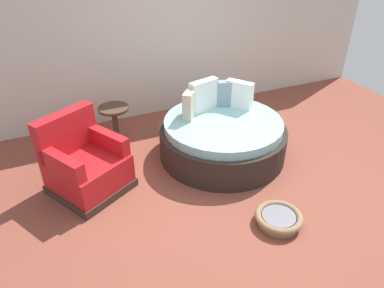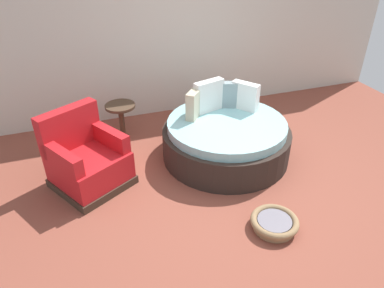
# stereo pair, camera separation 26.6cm
# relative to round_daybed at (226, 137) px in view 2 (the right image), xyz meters

# --- Properties ---
(ground_plane) EXTENTS (8.00, 8.00, 0.02)m
(ground_plane) POSITION_rel_round_daybed_xyz_m (-0.27, -0.72, -0.29)
(ground_plane) COLOR brown
(back_wall) EXTENTS (8.00, 0.12, 2.76)m
(back_wall) POSITION_rel_round_daybed_xyz_m (-0.27, 1.68, 1.10)
(back_wall) COLOR beige
(back_wall) RESTS_ON ground_plane
(round_daybed) EXTENTS (1.72, 1.72, 0.97)m
(round_daybed) POSITION_rel_round_daybed_xyz_m (0.00, 0.00, 0.00)
(round_daybed) COLOR #2D231E
(round_daybed) RESTS_ON ground_plane
(red_armchair) EXTENTS (1.09, 1.09, 0.94)m
(red_armchair) POSITION_rel_round_daybed_xyz_m (-1.84, -0.02, 0.05)
(red_armchair) COLOR #38281E
(red_armchair) RESTS_ON ground_plane
(pet_basket) EXTENTS (0.51, 0.51, 0.13)m
(pet_basket) POSITION_rel_round_daybed_xyz_m (-0.08, -1.47, -0.21)
(pet_basket) COLOR #8E704C
(pet_basket) RESTS_ON ground_plane
(side_table) EXTENTS (0.44, 0.44, 0.52)m
(side_table) POSITION_rel_round_daybed_xyz_m (-1.24, 1.00, 0.14)
(side_table) COLOR #473323
(side_table) RESTS_ON ground_plane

